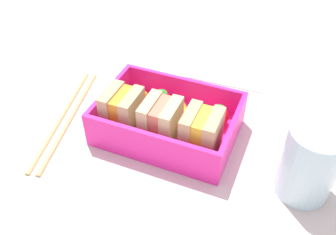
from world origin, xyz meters
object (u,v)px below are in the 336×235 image
at_px(sandwich_center_left, 161,121).
at_px(drinking_glass, 310,162).
at_px(strawberry_left, 161,100).
at_px(carrot_stick_far_left, 188,116).
at_px(sandwich_center, 123,111).
at_px(folded_napkin, 228,69).
at_px(carrot_stick_left, 137,102).
at_px(sandwich_left, 201,133).
at_px(strawberry_far_left, 218,116).
at_px(chopstick_pair, 66,116).

bearing_deg(sandwich_center_left, drinking_glass, 178.47).
bearing_deg(strawberry_left, carrot_stick_far_left, 169.95).
bearing_deg(strawberry_left, sandwich_center, 59.96).
relative_size(strawberry_left, folded_napkin, 0.27).
bearing_deg(drinking_glass, carrot_stick_left, -12.69).
bearing_deg(sandwich_center, drinking_glass, 178.82).
distance_m(sandwich_center, drinking_glass, 0.23).
bearing_deg(sandwich_center, sandwich_left, 180.00).
bearing_deg(carrot_stick_far_left, strawberry_left, -10.05).
bearing_deg(sandwich_left, folded_napkin, -84.78).
height_order(sandwich_center_left, folded_napkin, sandwich_center_left).
xyz_separation_m(sandwich_left, drinking_glass, (-0.12, 0.00, 0.01)).
xyz_separation_m(sandwich_center_left, carrot_stick_far_left, (-0.02, -0.05, -0.02)).
distance_m(sandwich_center_left, folded_napkin, 0.20).
bearing_deg(carrot_stick_left, folded_napkin, -121.24).
relative_size(sandwich_left, sandwich_center, 1.00).
relative_size(sandwich_center, carrot_stick_left, 1.37).
bearing_deg(carrot_stick_left, strawberry_left, -172.20).
xyz_separation_m(sandwich_center_left, folded_napkin, (-0.03, -0.20, -0.04)).
relative_size(sandwich_center_left, drinking_glass, 0.62).
distance_m(drinking_glass, folded_napkin, 0.25).
height_order(strawberry_far_left, drinking_glass, drinking_glass).
distance_m(sandwich_left, strawberry_left, 0.09).
bearing_deg(carrot_stick_far_left, sandwich_center_left, 66.73).
distance_m(strawberry_far_left, strawberry_left, 0.08).
bearing_deg(chopstick_pair, strawberry_left, -154.84).
xyz_separation_m(sandwich_center_left, strawberry_far_left, (-0.06, -0.05, -0.01)).
relative_size(strawberry_far_left, folded_napkin, 0.27).
height_order(strawberry_left, folded_napkin, strawberry_left).
bearing_deg(chopstick_pair, carrot_stick_left, -148.91).
height_order(sandwich_center, carrot_stick_far_left, sandwich_center).
distance_m(chopstick_pair, folded_napkin, 0.27).
bearing_deg(chopstick_pair, folded_napkin, -131.24).
xyz_separation_m(sandwich_center_left, strawberry_left, (0.02, -0.05, -0.01)).
relative_size(carrot_stick_left, chopstick_pair, 0.19).
bearing_deg(chopstick_pair, sandwich_center, -177.30).
relative_size(sandwich_center_left, folded_napkin, 0.45).
relative_size(strawberry_left, chopstick_pair, 0.16).
xyz_separation_m(carrot_stick_far_left, strawberry_left, (0.04, -0.01, 0.01)).
height_order(sandwich_center_left, strawberry_left, sandwich_center_left).
xyz_separation_m(chopstick_pair, drinking_glass, (-0.32, 0.00, 0.04)).
bearing_deg(sandwich_left, carrot_stick_far_left, -53.68).
bearing_deg(carrot_stick_far_left, chopstick_pair, 16.91).
distance_m(sandwich_center_left, strawberry_far_left, 0.08).
distance_m(sandwich_left, drinking_glass, 0.12).
height_order(strawberry_far_left, chopstick_pair, strawberry_far_left).
bearing_deg(folded_napkin, chopstick_pair, 48.76).
xyz_separation_m(strawberry_far_left, carrot_stick_left, (0.12, 0.00, -0.01)).
relative_size(strawberry_far_left, carrot_stick_left, 0.82).
relative_size(sandwich_left, strawberry_left, 1.64).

